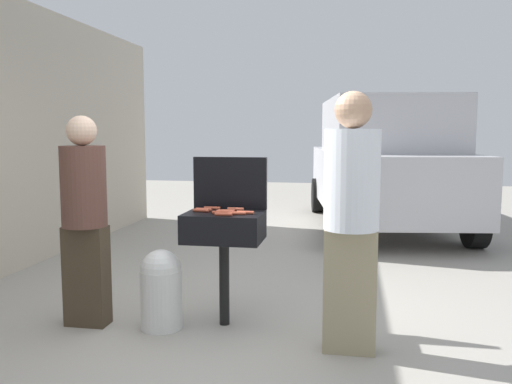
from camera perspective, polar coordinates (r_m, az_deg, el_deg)
The scene contains 17 objects.
ground_plane at distance 4.18m, azimuth -3.29°, elevation -14.75°, with size 24.00×24.00×0.00m, color #9E998E.
bbq_grill at distance 4.13m, azimuth -3.46°, elevation -4.17°, with size 0.60×0.44×0.89m.
grill_lid_open at distance 4.29m, azimuth -2.80°, elevation 0.97°, with size 0.60×0.05×0.42m, color black.
hot_dog_0 at distance 3.95m, azimuth -3.50°, elevation -2.39°, with size 0.03×0.03×0.13m, color #B74C33.
hot_dog_1 at distance 4.11m, azimuth -3.19°, elevation -2.05°, with size 0.03×0.03×0.13m, color #B74C33.
hot_dog_2 at distance 4.21m, azimuth -2.19°, elevation -1.85°, with size 0.03×0.03×0.13m, color #C6593D.
hot_dog_3 at distance 4.03m, azimuth -3.81°, elevation -2.22°, with size 0.03×0.03×0.13m, color #AD4228.
hot_dog_4 at distance 4.03m, azimuth -1.15°, elevation -2.21°, with size 0.03×0.03×0.13m, color #B74C33.
hot_dog_5 at distance 4.15m, azimuth -5.93°, elevation -1.98°, with size 0.03×0.03×0.13m, color #B74C33.
hot_dog_6 at distance 4.27m, azimuth -4.74°, elevation -1.74°, with size 0.03×0.03×0.13m, color #B74C33.
hot_dog_7 at distance 4.20m, azimuth -5.62°, elevation -1.89°, with size 0.03×0.03×0.13m, color #C6593D.
hot_dog_8 at distance 4.07m, azimuth -3.37°, elevation -2.12°, with size 0.03×0.03×0.13m, color #C6593D.
hot_dog_9 at distance 3.99m, azimuth -2.05°, elevation -2.30°, with size 0.03×0.03×0.13m, color #B74C33.
propane_tank at distance 4.21m, azimuth -10.16°, elevation -10.07°, with size 0.32×0.32×0.62m.
person_left at distance 4.30m, azimuth -17.95°, elevation -2.18°, with size 0.34×0.34×1.64m.
person_right at distance 3.64m, azimuth 10.20°, elevation -2.24°, with size 0.37×0.37×1.78m.
parked_minivan at distance 8.60m, azimuth 13.60°, elevation 3.04°, with size 2.53×4.62×2.02m.
Camera 1 is at (0.92, -3.79, 1.51)m, focal length 37.22 mm.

